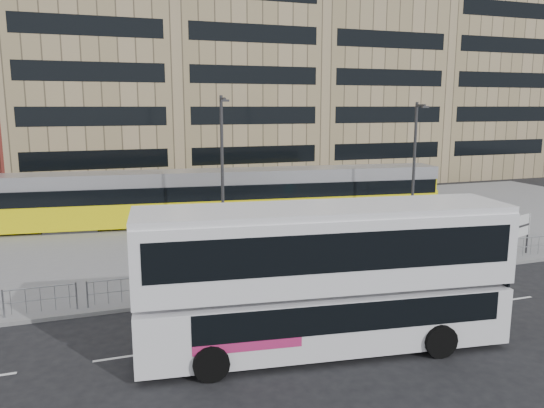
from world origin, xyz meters
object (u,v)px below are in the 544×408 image
object	(u,v)px
station_sign	(521,228)
tram	(223,196)
lamp_post_east	(415,162)
lamp_post_west	(222,165)
double_decker_bus	(324,273)
pedestrian	(295,256)
traffic_light_west	(245,236)
ad_panel	(391,249)

from	to	relation	value
station_sign	tram	bearing A→B (deg)	113.76
station_sign	lamp_post_east	bearing A→B (deg)	86.20
lamp_post_west	station_sign	bearing A→B (deg)	-27.66
double_decker_bus	pedestrian	xyz separation A→B (m)	(1.90, 7.29, -1.58)
pedestrian	lamp_post_west	distance (m)	7.72
station_sign	traffic_light_west	size ratio (longest dim) A/B	0.71
ad_panel	pedestrian	bearing A→B (deg)	-173.63
tram	lamp_post_east	distance (m)	12.84
station_sign	lamp_post_west	bearing A→B (deg)	132.26
pedestrian	lamp_post_west	world-z (taller)	lamp_post_west
lamp_post_west	lamp_post_east	world-z (taller)	lamp_post_west
ad_panel	station_sign	bearing A→B (deg)	2.58
tram	lamp_post_west	xyz separation A→B (m)	(-1.47, -5.87, 2.80)
double_decker_bus	tram	xyz separation A→B (m)	(1.52, 19.67, -0.66)
ad_panel	lamp_post_west	distance (m)	10.35
lamp_post_east	lamp_post_west	bearing A→B (deg)	177.41
double_decker_bus	pedestrian	distance (m)	7.70
double_decker_bus	pedestrian	world-z (taller)	double_decker_bus
ad_panel	lamp_post_west	size ratio (longest dim) A/B	0.17
pedestrian	lamp_post_east	distance (m)	12.51
tram	lamp_post_west	size ratio (longest dim) A/B	3.64
double_decker_bus	tram	size ratio (longest dim) A/B	0.40
ad_panel	pedestrian	xyz separation A→B (m)	(-5.06, 0.20, 0.04)
tram	pedestrian	size ratio (longest dim) A/B	17.09
station_sign	pedestrian	xyz separation A→B (m)	(-12.45, 0.99, -0.62)
double_decker_bus	pedestrian	size ratio (longest dim) A/B	6.88
traffic_light_west	lamp_post_west	distance (m)	6.70
pedestrian	lamp_post_east	xyz separation A→B (m)	(10.42, 5.95, 3.54)
ad_panel	lamp_post_east	distance (m)	8.91
station_sign	pedestrian	bearing A→B (deg)	155.36
tram	traffic_light_west	world-z (taller)	tram
tram	double_decker_bus	bearing A→B (deg)	-87.68
lamp_post_east	tram	bearing A→B (deg)	149.28
double_decker_bus	lamp_post_east	size ratio (longest dim) A/B	1.53
station_sign	ad_panel	world-z (taller)	station_sign
pedestrian	lamp_post_west	size ratio (longest dim) A/B	0.21
station_sign	double_decker_bus	bearing A→B (deg)	-176.38
pedestrian	station_sign	bearing A→B (deg)	-90.29
double_decker_bus	tram	distance (m)	19.74
double_decker_bus	station_sign	xyz separation A→B (m)	(14.36, 6.30, -0.96)
lamp_post_east	pedestrian	bearing A→B (deg)	-150.26
pedestrian	ad_panel	bearing A→B (deg)	-88.03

